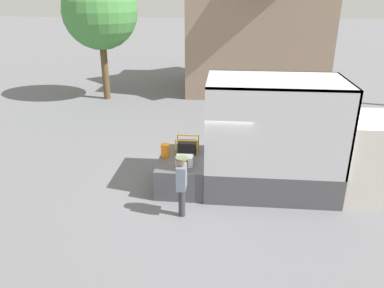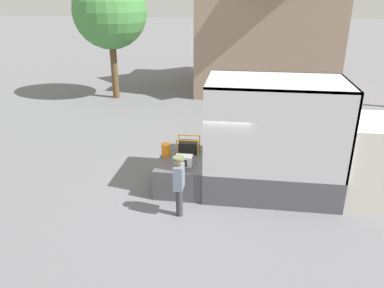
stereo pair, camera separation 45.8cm
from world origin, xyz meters
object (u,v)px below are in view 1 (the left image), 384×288
microwave (185,161)px  orange_bucket (165,150)px  box_truck (320,160)px  portable_generator (188,147)px  street_tree (100,12)px  worker_person (182,181)px

microwave → orange_bucket: bearing=137.9°
box_truck → portable_generator: (-3.93, 0.42, 0.09)m
orange_bucket → street_tree: (-4.87, 9.59, 3.49)m
box_truck → orange_bucket: box_truck is taller
microwave → orange_bucket: orange_bucket is taller
worker_person → street_tree: street_tree is taller
street_tree → worker_person: bearing=-63.9°
portable_generator → worker_person: 2.15m
portable_generator → orange_bucket: size_ratio=1.72×
box_truck → orange_bucket: (-4.58, 0.05, 0.10)m
box_truck → orange_bucket: size_ratio=14.18×
microwave → worker_person: worker_person is taller
portable_generator → orange_bucket: (-0.65, -0.37, 0.01)m
worker_person → microwave: bearing=92.8°
microwave → street_tree: bearing=118.5°
street_tree → box_truck: bearing=-45.6°
microwave → street_tree: size_ratio=0.07×
box_truck → worker_person: bearing=-156.0°
portable_generator → microwave: bearing=-90.1°
box_truck → microwave: size_ratio=11.80×
microwave → portable_generator: (0.00, 0.96, 0.04)m
orange_bucket → worker_person: bearing=-68.3°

